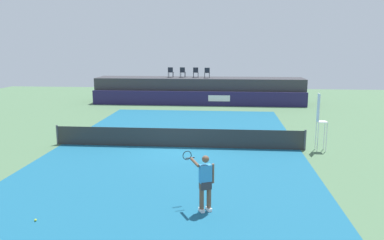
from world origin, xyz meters
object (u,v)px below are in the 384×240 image
object	(u,v)px
net_post_near	(57,135)
net_post_far	(305,140)
spectator_chair_right	(207,72)
umpire_chair	(320,118)
spectator_chair_far_left	(171,72)
spectator_chair_center	(196,72)
tennis_ball	(35,220)
tennis_player	(205,181)
spectator_chair_left	(183,72)

from	to	relation	value
net_post_near	net_post_far	world-z (taller)	same
spectator_chair_right	umpire_chair	world-z (taller)	spectator_chair_right
umpire_chair	net_post_far	distance (m)	1.26
spectator_chair_far_left	spectator_chair_center	bearing A→B (deg)	0.45
spectator_chair_center	tennis_ball	distance (m)	24.30
spectator_chair_right	tennis_player	world-z (taller)	spectator_chair_right
spectator_chair_left	tennis_ball	size ratio (longest dim) A/B	13.06
spectator_chair_left	net_post_far	world-z (taller)	spectator_chair_left
net_post_near	net_post_far	distance (m)	12.40
umpire_chair	tennis_ball	world-z (taller)	umpire_chair
umpire_chair	net_post_near	size ratio (longest dim) A/B	2.76
spectator_chair_center	net_post_far	bearing A→B (deg)	-66.99
net_post_near	tennis_ball	world-z (taller)	net_post_near
spectator_chair_far_left	umpire_chair	distance (m)	18.02
umpire_chair	tennis_player	xyz separation A→B (m)	(-5.07, -7.47, -0.63)
net_post_far	tennis_player	bearing A→B (deg)	-120.69
spectator_chair_left	tennis_ball	distance (m)	24.22
net_post_far	tennis_ball	bearing A→B (deg)	-137.03
net_post_far	umpire_chair	bearing A→B (deg)	-0.19
spectator_chair_far_left	tennis_ball	bearing A→B (deg)	-91.27
net_post_far	spectator_chair_center	bearing A→B (deg)	113.01
umpire_chair	net_post_near	distance (m)	13.08
spectator_chair_left	spectator_chair_center	xyz separation A→B (m)	(1.15, -0.02, 0.00)
net_post_near	tennis_ball	xyz separation A→B (m)	(3.13, -8.63, -0.46)
tennis_ball	spectator_chair_left	bearing A→B (deg)	86.21
umpire_chair	net_post_far	size ratio (longest dim) A/B	2.76
umpire_chair	spectator_chair_left	bearing A→B (deg)	118.37
spectator_chair_far_left	net_post_far	distance (m)	17.80
net_post_far	spectator_chair_far_left	bearing A→B (deg)	119.64
spectator_chair_far_left	spectator_chair_right	world-z (taller)	same
spectator_chair_center	tennis_ball	world-z (taller)	spectator_chair_center
net_post_far	tennis_player	size ratio (longest dim) A/B	0.56
umpire_chair	tennis_ball	xyz separation A→B (m)	(-9.90, -8.63, -1.55)
tennis_ball	spectator_chair_far_left	bearing A→B (deg)	88.73
spectator_chair_right	net_post_far	xyz separation A→B (m)	(5.52, -15.06, -2.19)
spectator_chair_far_left	net_post_near	distance (m)	15.93
spectator_chair_far_left	spectator_chair_right	distance (m)	3.23
tennis_player	tennis_ball	distance (m)	5.06
tennis_ball	tennis_player	bearing A→B (deg)	13.52
tennis_player	net_post_far	bearing A→B (deg)	59.31
spectator_chair_left	tennis_ball	xyz separation A→B (m)	(-1.59, -24.02, -2.66)
spectator_chair_far_left	spectator_chair_left	world-z (taller)	same
spectator_chair_far_left	net_post_near	size ratio (longest dim) A/B	0.89
spectator_chair_center	spectator_chair_left	bearing A→B (deg)	179.02
tennis_player	spectator_chair_left	bearing A→B (deg)	98.08
spectator_chair_left	net_post_far	bearing A→B (deg)	-63.49
umpire_chair	net_post_far	bearing A→B (deg)	179.81
spectator_chair_right	spectator_chair_far_left	bearing A→B (deg)	174.88
spectator_chair_right	net_post_near	size ratio (longest dim) A/B	0.89
spectator_chair_center	net_post_near	bearing A→B (deg)	-110.92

